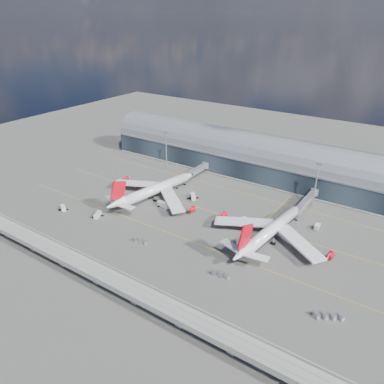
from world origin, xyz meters
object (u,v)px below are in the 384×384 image
Objects in this scene: airliner_right at (271,231)px; service_truck_2 at (164,205)px; service_truck_3 at (241,221)px; cargo_train_0 at (140,241)px; cargo_train_1 at (221,275)px; service_truck_1 at (63,208)px; service_truck_5 at (193,197)px; cargo_train_2 at (329,316)px; floodlight_mast_left at (166,150)px; service_truck_0 at (98,215)px; floodlight_mast_right at (316,184)px; airliner_left at (153,190)px; service_truck_4 at (317,227)px.

airliner_right is 61.12m from service_truck_2.
service_truck_3 is 0.85× the size of cargo_train_0.
cargo_train_1 is at bearing -93.48° from airliner_right.
airliner_right reaches higher than service_truck_1.
service_truck_5 is 0.61× the size of cargo_train_2.
floodlight_mast_left is 3.10× the size of service_truck_2.
service_truck_0 is 53.72m from service_truck_5.
service_truck_2 is at bearing -172.74° from airliner_right.
cargo_train_2 reaches higher than cargo_train_1.
floodlight_mast_right is 115.68m from service_truck_0.
cargo_train_1 is at bearing -20.39° from airliner_left.
service_truck_3 is at bearing 3.58° from service_truck_0.
service_truck_5 is at bearing 43.17° from airliner_left.
cargo_train_1 reaches higher than cargo_train_0.
service_truck_1 is at bearing -119.56° from airliner_left.
service_truck_3 is 68.71m from cargo_train_2.
service_truck_1 is 0.66× the size of cargo_train_1.
cargo_train_2 is (119.53, -4.97, -0.40)m from service_truck_0.
service_truck_2 is at bearing 29.78° from cargo_train_0.
cargo_train_2 is (42.53, 1.27, 0.04)m from cargo_train_1.
airliner_left is 8.05× the size of cargo_train_1.
service_truck_0 is 35.24m from service_truck_2.
cargo_train_2 is (21.70, -56.82, -0.35)m from service_truck_4.
cargo_train_2 is (109.16, -37.76, -4.55)m from airliner_left.
service_truck_5 is at bearing 15.11° from cargo_train_0.
floodlight_mast_left reaches higher than service_truck_2.
cargo_train_2 is (36.83, -34.55, -4.10)m from airliner_right.
service_truck_0 is 34.32m from cargo_train_0.
service_truck_3 reaches higher than service_truck_2.
service_truck_0 is (-10.37, -32.78, -4.15)m from airliner_left.
service_truck_0 is at bearing -140.45° from floodlight_mast_right.
service_truck_5 is (7.49, 17.33, 0.01)m from service_truck_2.
service_truck_4 is at bearing 22.27° from airliner_left.
service_truck_2 is at bearing 99.15° from cargo_train_2.
airliner_right is 55.82m from service_truck_5.
service_truck_3 is (42.81, 8.42, -0.02)m from service_truck_2.
service_truck_4 is at bearing -35.57° from service_truck_5.
floodlight_mast_right is 3.95× the size of service_truck_0.
cargo_train_0 is (45.14, -79.04, -12.78)m from floodlight_mast_left.
floodlight_mast_left is 57.49m from service_truck_2.
service_truck_2 reaches higher than cargo_train_2.
service_truck_3 reaches higher than cargo_train_0.
floodlight_mast_right reaches higher than airliner_left.
cargo_train_2 is (85.70, 0.81, 0.08)m from cargo_train_0.
floodlight_mast_left is 79.90m from service_truck_1.
airliner_left is at bearing -169.75° from service_truck_4.
floodlight_mast_right is 88.53m from airliner_left.
service_truck_2 is at bearing -137.27° from service_truck_3.
airliner_right is (94.00, -43.67, -8.60)m from floodlight_mast_left.
airliner_left is at bearing -176.98° from airliner_right.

